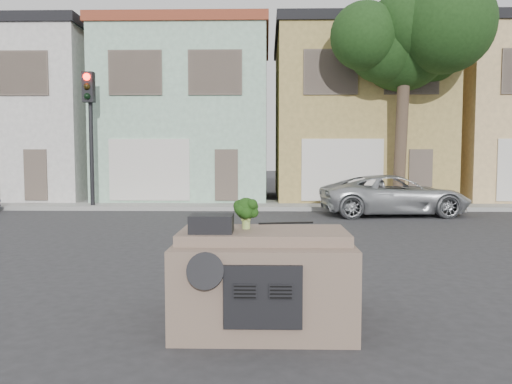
{
  "coord_description": "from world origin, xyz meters",
  "views": [
    {
      "loc": [
        0.04,
        -8.87,
        1.97
      ],
      "look_at": [
        -0.17,
        0.5,
        1.3
      ],
      "focal_mm": 35.0,
      "sensor_mm": 36.0,
      "label": 1
    }
  ],
  "objects": [
    {
      "name": "townhouse_tan",
      "position": [
        4.0,
        14.5,
        3.77
      ],
      "size": [
        7.2,
        8.2,
        7.55
      ],
      "primitive_type": "cube",
      "color": "tan",
      "rests_on": "ground"
    },
    {
      "name": "sidewalk",
      "position": [
        0.0,
        10.5,
        0.07
      ],
      "size": [
        40.0,
        3.0,
        0.15
      ],
      "primitive_type": "cube",
      "color": "gray",
      "rests_on": "ground"
    },
    {
      "name": "car_dashboard",
      "position": [
        0.0,
        -3.0,
        0.56
      ],
      "size": [
        2.0,
        1.8,
        1.12
      ],
      "primitive_type": "cube",
      "color": "#755F50",
      "rests_on": "ground"
    },
    {
      "name": "tree_near",
      "position": [
        5.0,
        9.8,
        4.25
      ],
      "size": [
        4.4,
        4.0,
        8.5
      ],
      "primitive_type": "cube",
      "color": "#1A3814",
      "rests_on": "ground"
    },
    {
      "name": "wiper_arm",
      "position": [
        0.28,
        -2.62,
        1.13
      ],
      "size": [
        0.69,
        0.15,
        0.02
      ],
      "primitive_type": "cube",
      "rotation": [
        0.0,
        0.0,
        0.17
      ],
      "color": "black",
      "rests_on": "car_dashboard"
    },
    {
      "name": "ground_plane",
      "position": [
        0.0,
        0.0,
        0.0
      ],
      "size": [
        120.0,
        120.0,
        0.0
      ],
      "primitive_type": "plane",
      "color": "#303033",
      "rests_on": "ground"
    },
    {
      "name": "silver_pickup",
      "position": [
        4.3,
        7.84,
        0.0
      ],
      "size": [
        5.04,
        2.62,
        1.35
      ],
      "primitive_type": "imported",
      "rotation": [
        0.0,
        0.0,
        1.65
      ],
      "color": "#B1B4B8",
      "rests_on": "ground"
    },
    {
      "name": "instrument_hump",
      "position": [
        -0.58,
        -3.35,
        1.22
      ],
      "size": [
        0.48,
        0.38,
        0.2
      ],
      "primitive_type": "cube",
      "color": "black",
      "rests_on": "car_dashboard"
    },
    {
      "name": "townhouse_mint",
      "position": [
        -3.5,
        14.5,
        3.77
      ],
      "size": [
        7.2,
        8.2,
        7.55
      ],
      "primitive_type": "cube",
      "color": "#9CC6AA",
      "rests_on": "ground"
    },
    {
      "name": "traffic_signal",
      "position": [
        -6.5,
        9.5,
        2.55
      ],
      "size": [
        0.4,
        0.4,
        5.1
      ],
      "primitive_type": "cube",
      "color": "black",
      "rests_on": "ground"
    },
    {
      "name": "broccoli",
      "position": [
        -0.21,
        -3.07,
        1.31
      ],
      "size": [
        0.32,
        0.32,
        0.38
      ],
      "primitive_type": "cube",
      "rotation": [
        0.0,
        0.0,
        4.75
      ],
      "color": "black",
      "rests_on": "car_dashboard"
    },
    {
      "name": "townhouse_white",
      "position": [
        -11.0,
        14.5,
        3.77
      ],
      "size": [
        7.2,
        8.2,
        7.55
      ],
      "primitive_type": "cube",
      "color": "silver",
      "rests_on": "ground"
    }
  ]
}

